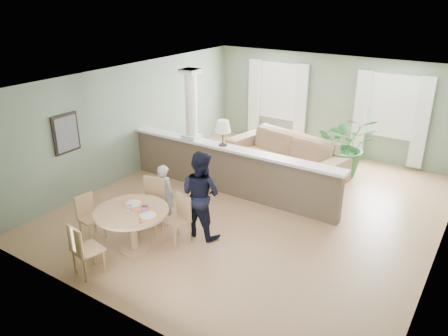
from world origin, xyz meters
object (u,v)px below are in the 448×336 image
Objects in this scene: chair_far_boy at (152,201)px; chair_far_man at (179,217)px; dining_table at (133,219)px; child_person at (165,194)px; houseplant at (347,145)px; man_person at (201,194)px; sofa at (285,154)px; chair_near at (83,248)px; chair_side at (89,215)px.

chair_far_man is (0.74, -0.10, -0.06)m from chair_far_boy.
child_person is at bearing 100.27° from dining_table.
houseplant is 5.08m from chair_far_boy.
man_person is (0.68, 1.08, 0.21)m from dining_table.
man_person reaches higher than child_person.
chair_far_man is (-1.49, -4.66, -0.28)m from houseplant.
sofa is at bearing 64.77° from chair_far_boy.
chair_far_boy is 1.76m from chair_near.
chair_side is at bearing -171.14° from dining_table.
chair_far_man is 0.54× the size of man_person.
sofa is 3.41× the size of chair_far_man.
child_person is (0.06, 0.30, 0.05)m from chair_far_boy.
dining_table is 1.06× the size of child_person.
dining_table is 1.51× the size of chair_side.
sofa is 1.85× the size of man_person.
dining_table is at bearing -110.35° from houseplant.
chair_near is 0.76× the size of child_person.
chair_side is at bearing 55.56° from child_person.
child_person reaches higher than chair_far_boy.
chair_far_man is (-0.13, -4.08, 0.05)m from sofa.
child_person is at bearing 66.89° from chair_far_boy.
child_person is (-0.82, -3.67, 0.16)m from sofa.
chair_far_man is 0.56m from man_person.
sofa is at bearing -156.57° from houseplant.
chair_near is at bearing -97.41° from dining_table.
sofa is 4.07m from chair_far_boy.
chair_side is at bearing -137.80° from chair_far_man.
houseplant reaches higher than chair_far_boy.
chair_near reaches higher than chair_far_man.
man_person is (0.06, -3.67, 0.38)m from sofa.
houseplant reaches higher than sofa.
dining_table is at bearing -113.37° from chair_far_man.
chair_far_boy reaches higher than chair_far_man.
chair_side is at bearing -34.44° from chair_near.
houseplant is 1.22× the size of dining_table.
dining_table is at bearing -84.85° from chair_far_boy.
chair_far_man is at bearing 53.62° from dining_table.
chair_far_boy is 1.10× the size of chair_near.
child_person is (-0.69, 0.41, 0.11)m from chair_far_man.
chair_side is (-1.60, -4.90, 0.02)m from sofa.
chair_side is (-0.84, 0.84, -0.04)m from chair_near.
dining_table is 0.84m from chair_far_man.
chair_far_boy is at bearing -174.95° from chair_far_man.
child_person reaches higher than sofa.
chair_near is 1.08× the size of chair_side.
chair_far_boy is 0.61× the size of man_person.
chair_near is at bearing -127.91° from chair_side.
houseplant is at bearing 69.65° from dining_table.
sofa reaches higher than dining_table.
chair_near is at bearing -85.40° from sofa.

